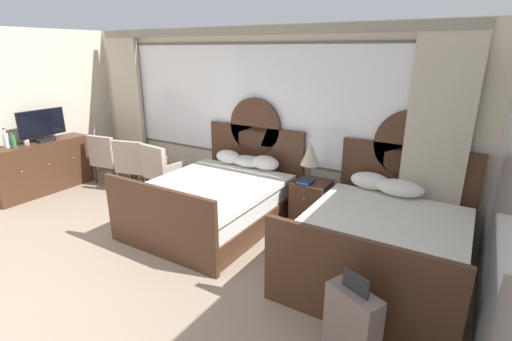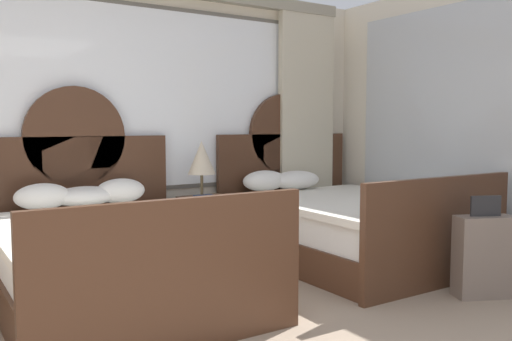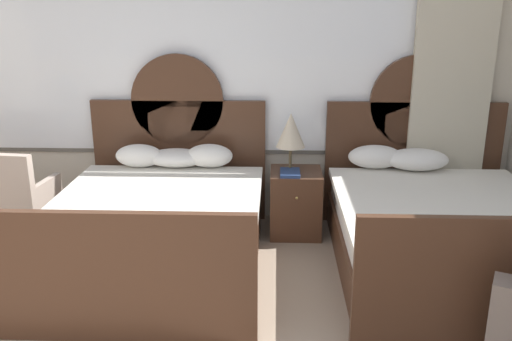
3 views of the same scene
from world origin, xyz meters
name	(u,v)px [view 1 (image 1 of 3)]	position (x,y,z in m)	size (l,w,h in m)	color
wall_back_window	(250,111)	(0.00, 4.10, 1.43)	(6.76, 0.22, 2.70)	beige
bed_near_window	(218,198)	(0.14, 3.02, 0.36)	(1.70, 2.20, 1.66)	#472B1C
bed_near_mirror	(383,240)	(2.43, 3.01, 0.35)	(1.70, 2.20, 1.66)	#472B1C
nightstand_between_beds	(311,202)	(1.29, 3.67, 0.31)	(0.48, 0.50, 0.62)	#472B1C
table_lamp_on_nightstand	(310,154)	(1.23, 3.70, 1.00)	(0.27, 0.27, 0.54)	brown
book_on_nightstand	(305,182)	(1.23, 3.58, 0.63)	(0.18, 0.26, 0.03)	navy
dresser_minibar	(42,167)	(-3.15, 2.39, 0.44)	(0.48, 1.61, 0.88)	#472B1C
tv_flatscreen	(42,125)	(-3.13, 2.51, 1.15)	(0.20, 0.78, 0.53)	black
bottle_water_clear	(6,140)	(-3.19, 1.95, 1.00)	(0.08, 0.08, 0.31)	silver
bottle_soda_green	(14,141)	(-3.11, 2.01, 0.98)	(0.07, 0.07, 0.26)	#337A3D
cup_on_dresser	(27,142)	(-3.13, 2.22, 0.92)	(0.11, 0.08, 0.08)	white
armchair_by_window_left	(162,168)	(-1.20, 3.29, 0.50)	(0.60, 0.60, 0.91)	#B29E8E
armchair_by_window_centre	(135,162)	(-1.86, 3.29, 0.50)	(0.67, 0.67, 0.91)	#B29E8E
armchair_by_window_right	(109,157)	(-2.54, 3.29, 0.50)	(0.62, 0.62, 0.91)	#B29E8E
suitcase_on_floor	(352,325)	(2.54, 1.56, 0.32)	(0.48, 0.35, 0.78)	#75665B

